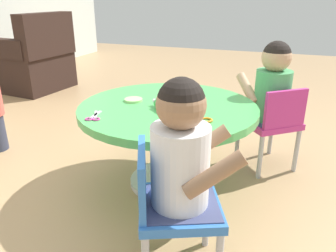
{
  "coord_description": "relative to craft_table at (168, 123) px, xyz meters",
  "views": [
    {
      "loc": [
        -1.59,
        -0.59,
        1.04
      ],
      "look_at": [
        0.0,
        0.0,
        0.36
      ],
      "focal_mm": 35.59,
      "sensor_mm": 36.0,
      "label": 1
    }
  ],
  "objects": [
    {
      "name": "cookie_cutter_0",
      "position": [
        -0.09,
        -0.08,
        0.11
      ],
      "size": [
        0.06,
        0.06,
        0.01
      ],
      "primitive_type": "torus",
      "color": "red",
      "rests_on": "craft_table"
    },
    {
      "name": "child_chair_left",
      "position": [
        -0.62,
        -0.24,
        -0.07
      ],
      "size": [
        0.4,
        0.4,
        0.54
      ],
      "color": "#B7B7BC",
      "rests_on": "ground"
    },
    {
      "name": "seated_child_left",
      "position": [
        -0.6,
        -0.28,
        0.16
      ],
      "size": [
        0.39,
        0.43,
        0.51
      ],
      "color": "#3F4772",
      "rests_on": "ground"
    },
    {
      "name": "armchair_dark",
      "position": [
        1.41,
        2.15,
        -0.07
      ],
      "size": [
        0.77,
        0.78,
        0.85
      ],
      "color": "black",
      "rests_on": "ground"
    },
    {
      "name": "cookie_cutter_2",
      "position": [
        -0.16,
        -0.25,
        0.11
      ],
      "size": [
        0.06,
        0.06,
        0.01
      ],
      "primitive_type": "torus",
      "color": "orange",
      "rests_on": "craft_table"
    },
    {
      "name": "playdough_blob_1",
      "position": [
        0.23,
        -0.01,
        0.11
      ],
      "size": [
        0.15,
        0.15,
        0.02
      ],
      "primitive_type": "cylinder",
      "color": "#CC99E5",
      "rests_on": "craft_table"
    },
    {
      "name": "ground_plane",
      "position": [
        0.0,
        0.0,
        -0.38
      ],
      "size": [
        10.0,
        10.0,
        0.0
      ],
      "primitive_type": "plane",
      "color": "tan"
    },
    {
      "name": "child_chair_right",
      "position": [
        0.4,
        -0.53,
        -0.07
      ],
      "size": [
        0.42,
        0.42,
        0.54
      ],
      "color": "#B7B7BC",
      "rests_on": "ground"
    },
    {
      "name": "playdough_blob_0",
      "position": [
        0.01,
        0.21,
        0.11
      ],
      "size": [
        0.1,
        0.1,
        0.01
      ],
      "primitive_type": "cylinder",
      "color": "#B2E58C",
      "rests_on": "craft_table"
    },
    {
      "name": "rolling_pin",
      "position": [
        -0.09,
        -0.02,
        0.13
      ],
      "size": [
        0.16,
        0.19,
        0.05
      ],
      "color": "green",
      "rests_on": "craft_table"
    },
    {
      "name": "craft_scissors",
      "position": [
        -0.3,
        0.27,
        0.11
      ],
      "size": [
        0.14,
        0.09,
        0.01
      ],
      "color": "silver",
      "rests_on": "craft_table"
    },
    {
      "name": "craft_table",
      "position": [
        0.0,
        0.0,
        0.0
      ],
      "size": [
        0.96,
        0.96,
        0.48
      ],
      "color": "silver",
      "rests_on": "ground"
    },
    {
      "name": "seated_child_right",
      "position": [
        0.43,
        -0.5,
        0.16
      ],
      "size": [
        0.44,
        0.43,
        0.51
      ],
      "color": "#3F4772",
      "rests_on": "ground"
    },
    {
      "name": "cookie_cutter_1",
      "position": [
        0.06,
        -0.01,
        0.11
      ],
      "size": [
        0.07,
        0.07,
        0.01
      ],
      "primitive_type": "torus",
      "color": "orange",
      "rests_on": "craft_table"
    }
  ]
}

